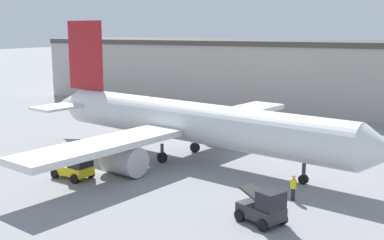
% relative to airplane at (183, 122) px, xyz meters
% --- Properties ---
extents(ground_plane, '(400.00, 400.00, 0.00)m').
position_rel_airplane_xyz_m(ground_plane, '(1.02, -0.20, -3.25)').
color(ground_plane, gray).
extents(terminal_building, '(86.25, 17.93, 9.49)m').
position_rel_airplane_xyz_m(terminal_building, '(4.70, 33.47, 1.50)').
color(terminal_building, '#ADA89E').
rests_on(terminal_building, ground_plane).
extents(airplane, '(35.32, 31.61, 11.90)m').
position_rel_airplane_xyz_m(airplane, '(0.00, 0.00, 0.00)').
color(airplane, silver).
rests_on(airplane, ground_plane).
extents(ground_crew_worker, '(0.38, 0.38, 1.72)m').
position_rel_airplane_xyz_m(ground_crew_worker, '(11.49, -5.84, -2.33)').
color(ground_crew_worker, '#1E2338').
rests_on(ground_crew_worker, ground_plane).
extents(baggage_tug, '(3.21, 2.14, 1.97)m').
position_rel_airplane_xyz_m(baggage_tug, '(-4.33, -8.91, -2.33)').
color(baggage_tug, yellow).
rests_on(baggage_tug, ground_plane).
extents(belt_loader_truck, '(3.08, 2.72, 2.12)m').
position_rel_airplane_xyz_m(belt_loader_truck, '(11.07, -10.45, -2.25)').
color(belt_loader_truck, '#2D2D33').
rests_on(belt_loader_truck, ground_plane).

